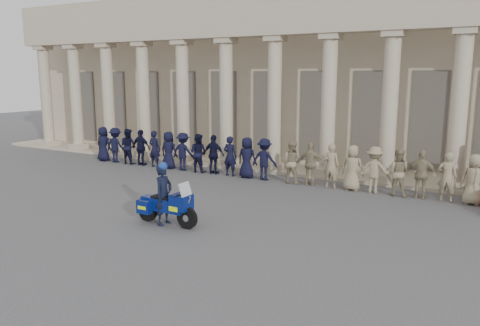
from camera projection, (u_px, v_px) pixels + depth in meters
ground at (204, 222)px, 14.76m from camera, size 90.00×90.00×0.00m
building at (345, 75)px, 26.60m from camera, size 40.00×12.50×9.00m
officer_rank at (258, 159)px, 20.59m from camera, size 19.75×0.70×1.84m
motorcycle at (167, 206)px, 14.33m from camera, size 2.21×0.91×1.42m
rider at (164, 194)px, 14.32m from camera, size 0.46×0.69×1.97m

